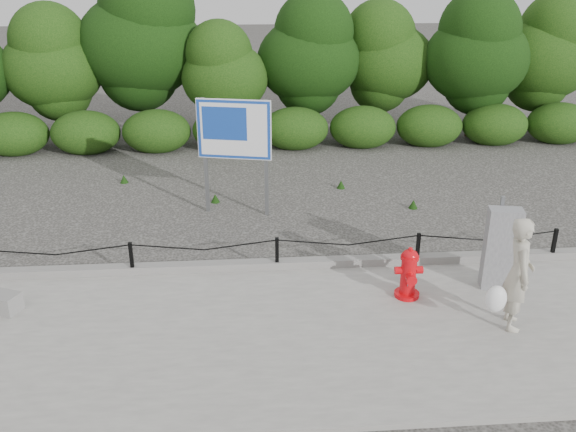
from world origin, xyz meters
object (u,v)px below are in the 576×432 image
(advertising_sign, at_px, (234,135))
(utility_cabinet, at_px, (501,249))
(pedestrian, at_px, (517,275))
(fire_hydrant, at_px, (409,274))

(advertising_sign, bearing_deg, utility_cabinet, -27.31)
(pedestrian, relative_size, advertising_sign, 0.69)
(pedestrian, height_order, advertising_sign, advertising_sign)
(fire_hydrant, relative_size, pedestrian, 0.50)
(fire_hydrant, xyz_separation_m, pedestrian, (1.30, -0.95, 0.43))
(utility_cabinet, bearing_deg, pedestrian, -91.01)
(pedestrian, xyz_separation_m, advertising_sign, (-4.05, 4.85, 0.84))
(advertising_sign, bearing_deg, pedestrian, -36.81)
(pedestrian, distance_m, advertising_sign, 6.38)
(fire_hydrant, bearing_deg, pedestrian, -34.79)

